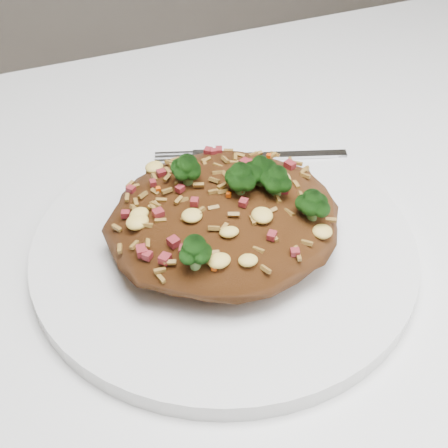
{
  "coord_description": "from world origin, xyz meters",
  "views": [
    {
      "loc": [
        -0.03,
        -0.25,
        1.07
      ],
      "look_at": [
        0.1,
        0.06,
        0.78
      ],
      "focal_mm": 50.0,
      "sensor_mm": 36.0,
      "label": 1
    }
  ],
  "objects_px": {
    "dining_table": "(126,429)",
    "fork": "(260,156)",
    "fried_rice": "(225,210)",
    "plate": "(224,247)"
  },
  "relations": [
    {
      "from": "dining_table",
      "to": "fork",
      "type": "relative_size",
      "value": 7.6
    },
    {
      "from": "dining_table",
      "to": "fried_rice",
      "type": "xyz_separation_m",
      "value": [
        0.1,
        0.05,
        0.13
      ]
    },
    {
      "from": "fried_rice",
      "to": "plate",
      "type": "bearing_deg",
      "value": 139.12
    },
    {
      "from": "plate",
      "to": "fork",
      "type": "bearing_deg",
      "value": 50.57
    },
    {
      "from": "dining_table",
      "to": "plate",
      "type": "xyz_separation_m",
      "value": [
        0.1,
        0.06,
        0.1
      ]
    },
    {
      "from": "plate",
      "to": "fork",
      "type": "distance_m",
      "value": 0.11
    },
    {
      "from": "fried_rice",
      "to": "fork",
      "type": "distance_m",
      "value": 0.11
    },
    {
      "from": "dining_table",
      "to": "fork",
      "type": "xyz_separation_m",
      "value": [
        0.17,
        0.14,
        0.11
      ]
    },
    {
      "from": "plate",
      "to": "fried_rice",
      "type": "bearing_deg",
      "value": -40.88
    },
    {
      "from": "dining_table",
      "to": "fork",
      "type": "distance_m",
      "value": 0.24
    }
  ]
}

